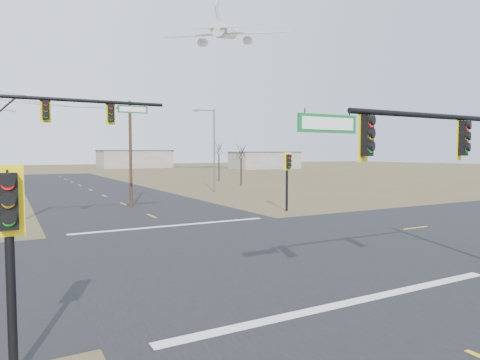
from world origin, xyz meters
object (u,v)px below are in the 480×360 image
pedestal_signal_sw (9,222)px  bare_tree_c (241,151)px  utility_pole_near (131,152)px  streetlight_a (213,146)px  mast_arm_near (460,151)px  pedestal_signal_ne (288,168)px  bare_tree_d (219,148)px  mast_arm_far (42,129)px

pedestal_signal_sw → bare_tree_c: (27.59, 40.95, 1.59)m
utility_pole_near → streetlight_a: bearing=38.0°
mast_arm_near → streetlight_a: bearing=54.6°
pedestal_signal_ne → bare_tree_d: size_ratio=0.68×
utility_pole_near → pedestal_signal_sw: bearing=-109.2°
pedestal_signal_ne → bare_tree_c: 25.42m
pedestal_signal_ne → streetlight_a: streetlight_a is taller
pedestal_signal_sw → bare_tree_d: (29.12, 50.85, 2.15)m
mast_arm_far → utility_pole_near: size_ratio=1.16×
mast_arm_near → mast_arm_far: size_ratio=1.05×
streetlight_a → bare_tree_c: 10.19m
mast_arm_near → pedestal_signal_ne: bearing=48.1°
streetlight_a → bare_tree_d: 19.08m
mast_arm_near → bare_tree_d: bare_tree_d is taller
mast_arm_far → bare_tree_c: bearing=37.1°
pedestal_signal_sw → utility_pole_near: 26.61m
pedestal_signal_ne → bare_tree_c: bearing=83.3°
pedestal_signal_sw → bare_tree_c: bearing=52.7°
mast_arm_far → pedestal_signal_sw: bearing=-102.1°
pedestal_signal_ne → mast_arm_far: bearing=-164.2°
bare_tree_d → streetlight_a: bearing=-118.1°
pedestal_signal_ne → bare_tree_c: (9.10, 23.69, 1.42)m
mast_arm_near → utility_pole_near: bearing=75.0°
mast_arm_near → mast_arm_far: 20.46m
mast_arm_near → bare_tree_c: mast_arm_near is taller
bare_tree_c → pedestal_signal_sw: bearing=-124.0°
mast_arm_far → bare_tree_c: mast_arm_far is taller
streetlight_a → bare_tree_d: size_ratio=1.42×
mast_arm_near → utility_pole_near: size_ratio=1.22×
pedestal_signal_ne → utility_pole_near: bearing=155.5°
pedestal_signal_sw → bare_tree_d: bare_tree_d is taller
pedestal_signal_sw → utility_pole_near: utility_pole_near is taller
streetlight_a → bare_tree_d: streetlight_a is taller
mast_arm_far → pedestal_signal_sw: size_ratio=2.35×
mast_arm_far → utility_pole_near: (6.95, 8.25, -1.24)m
utility_pole_near → bare_tree_d: (20.37, 25.75, 0.78)m
streetlight_a → bare_tree_c: streetlight_a is taller
mast_arm_far → streetlight_a: size_ratio=1.06×
mast_arm_far → pedestal_signal_ne: bearing=-4.6°
mast_arm_near → streetlight_a: (8.03, 34.79, 0.78)m
mast_arm_far → utility_pole_near: bearing=43.9°
mast_arm_near → utility_pole_near: 26.09m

